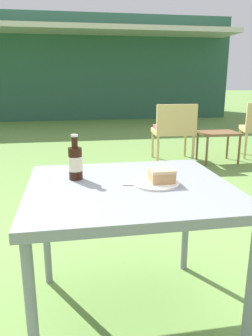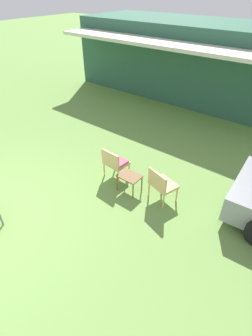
# 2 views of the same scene
# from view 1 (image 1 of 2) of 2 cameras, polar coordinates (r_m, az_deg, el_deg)

# --- Properties ---
(ground_plane) EXTENTS (60.00, 60.00, 0.00)m
(ground_plane) POSITION_cam_1_polar(r_m,az_deg,el_deg) (1.78, 0.60, -24.33)
(ground_plane) COLOR #6B9347
(cabin_building) EXTENTS (9.37, 4.55, 2.82)m
(cabin_building) POSITION_cam_1_polar(r_m,az_deg,el_deg) (10.99, -10.51, 16.56)
(cabin_building) COLOR #2D5B47
(cabin_building) RESTS_ON ground_plane
(wicker_chair_cushioned) EXTENTS (0.58, 0.49, 0.81)m
(wicker_chair_cushioned) POSITION_cam_1_polar(r_m,az_deg,el_deg) (4.63, 8.32, 6.95)
(wicker_chair_cushioned) COLOR tan
(wicker_chair_cushioned) RESTS_ON ground_plane
(garden_side_table) EXTENTS (0.51, 0.39, 0.43)m
(garden_side_table) POSITION_cam_1_polar(r_m,az_deg,el_deg) (4.71, 15.81, 5.40)
(garden_side_table) COLOR brown
(garden_side_table) RESTS_ON ground_plane
(patio_table) EXTENTS (0.89, 0.80, 0.68)m
(patio_table) POSITION_cam_1_polar(r_m,az_deg,el_deg) (1.46, 0.67, -5.30)
(patio_table) COLOR gray
(patio_table) RESTS_ON ground_plane
(cake_on_plate) EXTENTS (0.21, 0.21, 0.07)m
(cake_on_plate) POSITION_cam_1_polar(r_m,az_deg,el_deg) (1.45, 5.81, -1.86)
(cake_on_plate) COLOR white
(cake_on_plate) RESTS_ON patio_table
(cola_bottle_near) EXTENTS (0.06, 0.06, 0.21)m
(cola_bottle_near) POSITION_cam_1_polar(r_m,az_deg,el_deg) (1.52, -8.81, 0.98)
(cola_bottle_near) COLOR black
(cola_bottle_near) RESTS_ON patio_table
(fork) EXTENTS (0.17, 0.05, 0.01)m
(fork) POSITION_cam_1_polar(r_m,az_deg,el_deg) (1.43, 2.85, -2.98)
(fork) COLOR silver
(fork) RESTS_ON patio_table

